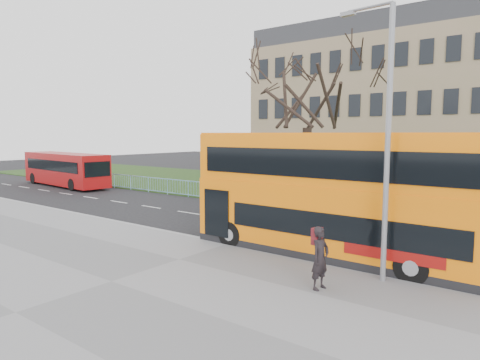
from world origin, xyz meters
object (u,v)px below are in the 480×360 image
(pedestrian, at_px, (320,258))
(street_lamp, at_px, (385,132))
(yellow_bus, at_px, (333,192))
(red_bus, at_px, (65,169))

(pedestrian, height_order, street_lamp, street_lamp)
(pedestrian, relative_size, street_lamp, 0.22)
(yellow_bus, height_order, street_lamp, street_lamp)
(red_bus, bearing_deg, yellow_bus, -7.02)
(yellow_bus, distance_m, red_bus, 26.37)
(red_bus, height_order, pedestrian, red_bus)
(red_bus, xyz_separation_m, street_lamp, (27.97, -6.96, 2.87))
(yellow_bus, relative_size, street_lamp, 1.32)
(red_bus, distance_m, street_lamp, 28.96)
(yellow_bus, bearing_deg, street_lamp, -35.21)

